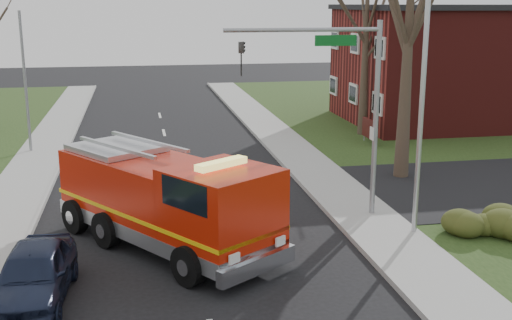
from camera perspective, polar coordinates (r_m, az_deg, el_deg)
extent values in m
plane|color=black|center=(20.31, -5.80, -7.47)|extent=(120.00, 120.00, 0.00)
cube|color=#9C9B96|center=(21.63, 10.88, -6.09)|extent=(2.40, 80.00, 0.15)
cube|color=maroon|center=(42.35, 18.52, 7.88)|extent=(15.00, 10.00, 7.00)
cube|color=black|center=(42.18, 18.90, 12.75)|extent=(15.40, 10.40, 0.30)
cube|color=silver|center=(39.44, 8.65, 5.85)|extent=(0.12, 1.40, 1.20)
cube|color=#41110F|center=(34.19, 10.09, 2.72)|extent=(0.12, 2.00, 1.00)
cylinder|color=gray|center=(33.55, 10.53, 1.70)|extent=(0.08, 0.08, 0.90)
cylinder|color=gray|center=(35.02, 9.60, 2.25)|extent=(0.08, 0.08, 0.90)
ellipsoid|color=#293613|center=(21.79, 18.80, -5.05)|extent=(2.80, 2.00, 0.90)
cone|color=#392B21|center=(27.22, 13.39, 10.60)|extent=(0.64, 0.64, 12.00)
cone|color=#392B21|center=(36.16, 9.73, 10.28)|extent=(0.56, 0.56, 10.50)
cylinder|color=gray|center=(22.23, 10.59, 3.35)|extent=(0.18, 0.18, 6.80)
cylinder|color=gray|center=(21.09, 4.22, 11.47)|extent=(5.20, 0.14, 0.14)
cube|color=#0C591E|center=(21.41, 7.10, 10.50)|extent=(1.40, 0.06, 0.35)
imported|color=black|center=(20.69, -1.25, 10.49)|extent=(0.22, 0.18, 1.10)
cylinder|color=#B7BABF|center=(20.56, 14.51, 4.57)|extent=(0.16, 0.16, 8.40)
cylinder|color=gray|center=(33.53, -19.82, 6.40)|extent=(0.14, 0.14, 7.00)
cube|color=#B41A08|center=(20.72, -10.27, -2.59)|extent=(5.19, 5.85, 2.14)
cube|color=#B41A08|center=(17.77, -3.04, -4.64)|extent=(3.68, 3.68, 2.44)
cube|color=#B7BABF|center=(20.04, -8.13, -5.67)|extent=(6.71, 8.04, 0.46)
cube|color=#E5B20C|center=(19.86, -8.19, -4.15)|extent=(6.72, 8.05, 0.12)
cube|color=black|center=(16.77, -0.49, -3.02)|extent=(1.99, 1.42, 0.86)
cube|color=#E5D866|center=(17.39, -3.10, -0.34)|extent=(1.54, 1.22, 0.18)
cylinder|color=black|center=(17.31, -6.04, -9.35)|extent=(0.93, 1.12, 1.12)
cylinder|color=black|center=(18.96, 0.19, -7.17)|extent=(0.93, 1.12, 1.12)
cylinder|color=black|center=(21.84, -15.79, -4.84)|extent=(0.93, 1.12, 1.12)
cylinder|color=black|center=(23.17, -10.11, -3.45)|extent=(0.93, 1.12, 1.12)
imported|color=#181F35|center=(17.23, -19.15, -9.57)|extent=(2.01, 4.41, 1.47)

